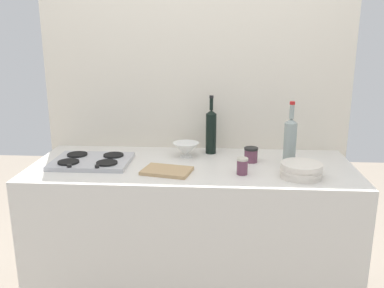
% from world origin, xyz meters
% --- Properties ---
extents(counter_block, '(1.80, 0.70, 0.90)m').
position_xyz_m(counter_block, '(0.00, 0.00, 0.45)').
color(counter_block, silver).
rests_on(counter_block, ground).
extents(backsplash_panel, '(1.90, 0.06, 2.37)m').
position_xyz_m(backsplash_panel, '(0.00, 0.38, 1.19)').
color(backsplash_panel, beige).
rests_on(backsplash_panel, ground).
extents(stovetop_hob, '(0.43, 0.32, 0.04)m').
position_xyz_m(stovetop_hob, '(-0.57, -0.02, 0.91)').
color(stovetop_hob, '#B2B2B7').
rests_on(stovetop_hob, counter_block).
extents(plate_stack, '(0.22, 0.22, 0.08)m').
position_xyz_m(plate_stack, '(0.57, -0.17, 0.94)').
color(plate_stack, silver).
rests_on(plate_stack, counter_block).
extents(wine_bottle_leftmost, '(0.07, 0.07, 0.36)m').
position_xyz_m(wine_bottle_leftmost, '(0.54, 0.02, 1.04)').
color(wine_bottle_leftmost, gray).
rests_on(wine_bottle_leftmost, counter_block).
extents(wine_bottle_mid_left, '(0.06, 0.06, 0.36)m').
position_xyz_m(wine_bottle_mid_left, '(0.10, 0.24, 1.04)').
color(wine_bottle_mid_left, black).
rests_on(wine_bottle_mid_left, counter_block).
extents(mixing_bowl, '(0.16, 0.16, 0.09)m').
position_xyz_m(mixing_bowl, '(-0.05, 0.14, 0.95)').
color(mixing_bowl, white).
rests_on(mixing_bowl, counter_block).
extents(condiment_jar_front, '(0.08, 0.08, 0.08)m').
position_xyz_m(condiment_jar_front, '(0.33, 0.07, 0.94)').
color(condiment_jar_front, '#66384C').
rests_on(condiment_jar_front, counter_block).
extents(condiment_jar_rear, '(0.06, 0.06, 0.09)m').
position_xyz_m(condiment_jar_rear, '(0.27, -0.15, 0.95)').
color(condiment_jar_rear, '#66384C').
rests_on(condiment_jar_rear, counter_block).
extents(cutting_board, '(0.28, 0.22, 0.02)m').
position_xyz_m(cutting_board, '(-0.12, -0.14, 0.91)').
color(cutting_board, tan).
rests_on(cutting_board, counter_block).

